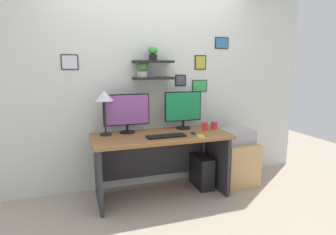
{
  "coord_description": "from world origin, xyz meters",
  "views": [
    {
      "loc": [
        -0.95,
        -3.05,
        1.53
      ],
      "look_at": [
        0.1,
        0.05,
        0.93
      ],
      "focal_mm": 30.4,
      "sensor_mm": 36.0,
      "label": 1
    }
  ],
  "objects_px": {
    "drawer_cabinet": "(236,162)",
    "desk_lamp": "(104,99)",
    "cell_phone": "(201,136)",
    "monitor_left": "(127,112)",
    "desk": "(160,151)",
    "printer": "(237,136)",
    "keyboard": "(166,136)",
    "computer_mouse": "(193,133)",
    "computer_tower_right": "(202,171)",
    "coffee_mug": "(214,125)",
    "pen_cup": "(205,126)",
    "monitor_right": "(183,109)"
  },
  "relations": [
    {
      "from": "drawer_cabinet",
      "to": "desk_lamp",
      "type": "bearing_deg",
      "value": 176.09
    },
    {
      "from": "desk_lamp",
      "to": "cell_phone",
      "type": "height_order",
      "value": "desk_lamp"
    },
    {
      "from": "desk_lamp",
      "to": "monitor_left",
      "type": "bearing_deg",
      "value": 11.09
    },
    {
      "from": "desk",
      "to": "desk_lamp",
      "type": "distance_m",
      "value": 0.89
    },
    {
      "from": "cell_phone",
      "to": "drawer_cabinet",
      "type": "distance_m",
      "value": 0.86
    },
    {
      "from": "desk_lamp",
      "to": "printer",
      "type": "bearing_deg",
      "value": -3.91
    },
    {
      "from": "desk",
      "to": "monitor_left",
      "type": "bearing_deg",
      "value": 155.31
    },
    {
      "from": "desk_lamp",
      "to": "cell_phone",
      "type": "bearing_deg",
      "value": -22.29
    },
    {
      "from": "keyboard",
      "to": "computer_mouse",
      "type": "distance_m",
      "value": 0.35
    },
    {
      "from": "drawer_cabinet",
      "to": "computer_tower_right",
      "type": "height_order",
      "value": "drawer_cabinet"
    },
    {
      "from": "printer",
      "to": "computer_tower_right",
      "type": "bearing_deg",
      "value": 175.32
    },
    {
      "from": "drawer_cabinet",
      "to": "printer",
      "type": "bearing_deg",
      "value": 90.0
    },
    {
      "from": "desk_lamp",
      "to": "computer_mouse",
      "type": "bearing_deg",
      "value": -14.98
    },
    {
      "from": "desk_lamp",
      "to": "coffee_mug",
      "type": "height_order",
      "value": "desk_lamp"
    },
    {
      "from": "desk",
      "to": "monitor_left",
      "type": "xyz_separation_m",
      "value": [
        -0.36,
        0.16,
        0.46
      ]
    },
    {
      "from": "monitor_left",
      "to": "keyboard",
      "type": "bearing_deg",
      "value": -43.14
    },
    {
      "from": "coffee_mug",
      "to": "pen_cup",
      "type": "bearing_deg",
      "value": -164.36
    },
    {
      "from": "coffee_mug",
      "to": "drawer_cabinet",
      "type": "bearing_deg",
      "value": -3.92
    },
    {
      "from": "pen_cup",
      "to": "drawer_cabinet",
      "type": "bearing_deg",
      "value": 2.43
    },
    {
      "from": "cell_phone",
      "to": "monitor_left",
      "type": "bearing_deg",
      "value": 164.83
    },
    {
      "from": "keyboard",
      "to": "computer_mouse",
      "type": "height_order",
      "value": "computer_mouse"
    },
    {
      "from": "monitor_left",
      "to": "monitor_right",
      "type": "xyz_separation_m",
      "value": [
        0.71,
        -0.0,
        0.0
      ]
    },
    {
      "from": "coffee_mug",
      "to": "drawer_cabinet",
      "type": "height_order",
      "value": "coffee_mug"
    },
    {
      "from": "computer_tower_right",
      "to": "drawer_cabinet",
      "type": "bearing_deg",
      "value": -4.68
    },
    {
      "from": "computer_tower_right",
      "to": "desk_lamp",
      "type": "bearing_deg",
      "value": 176.39
    },
    {
      "from": "monitor_right",
      "to": "desk",
      "type": "bearing_deg",
      "value": -155.33
    },
    {
      "from": "keyboard",
      "to": "printer",
      "type": "bearing_deg",
      "value": 10.19
    },
    {
      "from": "desk_lamp",
      "to": "desk",
      "type": "bearing_deg",
      "value": -10.48
    },
    {
      "from": "coffee_mug",
      "to": "computer_tower_right",
      "type": "relative_size",
      "value": 0.22
    },
    {
      "from": "coffee_mug",
      "to": "printer",
      "type": "height_order",
      "value": "coffee_mug"
    },
    {
      "from": "cell_phone",
      "to": "coffee_mug",
      "type": "height_order",
      "value": "coffee_mug"
    },
    {
      "from": "computer_mouse",
      "to": "printer",
      "type": "distance_m",
      "value": 0.71
    },
    {
      "from": "computer_tower_right",
      "to": "computer_mouse",
      "type": "bearing_deg",
      "value": -138.38
    },
    {
      "from": "desk",
      "to": "monitor_right",
      "type": "xyz_separation_m",
      "value": [
        0.36,
        0.16,
        0.46
      ]
    },
    {
      "from": "computer_tower_right",
      "to": "cell_phone",
      "type": "bearing_deg",
      "value": -117.91
    },
    {
      "from": "keyboard",
      "to": "cell_phone",
      "type": "relative_size",
      "value": 3.14
    },
    {
      "from": "monitor_left",
      "to": "monitor_right",
      "type": "relative_size",
      "value": 1.14
    },
    {
      "from": "pen_cup",
      "to": "desk",
      "type": "bearing_deg",
      "value": 177.98
    },
    {
      "from": "cell_phone",
      "to": "pen_cup",
      "type": "relative_size",
      "value": 1.4
    },
    {
      "from": "keyboard",
      "to": "printer",
      "type": "distance_m",
      "value": 1.05
    },
    {
      "from": "desk",
      "to": "drawer_cabinet",
      "type": "distance_m",
      "value": 1.08
    },
    {
      "from": "desk_lamp",
      "to": "drawer_cabinet",
      "type": "relative_size",
      "value": 0.92
    },
    {
      "from": "cell_phone",
      "to": "drawer_cabinet",
      "type": "bearing_deg",
      "value": 41.05
    },
    {
      "from": "monitor_right",
      "to": "computer_tower_right",
      "type": "bearing_deg",
      "value": -30.27
    },
    {
      "from": "desk",
      "to": "drawer_cabinet",
      "type": "relative_size",
      "value": 2.85
    },
    {
      "from": "keyboard",
      "to": "coffee_mug",
      "type": "xyz_separation_m",
      "value": [
        0.71,
        0.21,
        0.04
      ]
    },
    {
      "from": "computer_mouse",
      "to": "pen_cup",
      "type": "xyz_separation_m",
      "value": [
        0.21,
        0.13,
        0.04
      ]
    },
    {
      "from": "desk",
      "to": "computer_tower_right",
      "type": "distance_m",
      "value": 0.66
    },
    {
      "from": "cell_phone",
      "to": "computer_tower_right",
      "type": "relative_size",
      "value": 0.35
    },
    {
      "from": "monitor_right",
      "to": "keyboard",
      "type": "bearing_deg",
      "value": -134.27
    }
  ]
}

